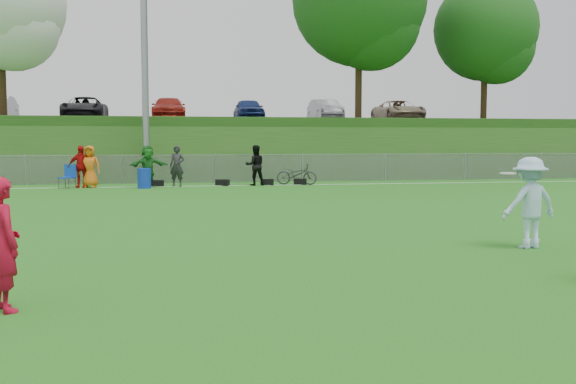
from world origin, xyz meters
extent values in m
plane|color=#1C6C16|center=(0.00, 0.00, 0.00)|extent=(120.00, 120.00, 0.00)
cube|color=white|center=(0.00, 18.00, 0.01)|extent=(60.00, 0.10, 0.01)
cube|color=gray|center=(0.00, 20.00, 0.60)|extent=(58.00, 0.02, 1.20)
cube|color=gray|center=(0.00, 20.00, 1.25)|extent=(58.00, 0.04, 0.04)
cylinder|color=gray|center=(-3.00, 20.80, 6.00)|extent=(0.30, 0.30, 12.00)
cube|color=#1E4B15|center=(0.00, 31.00, 1.50)|extent=(120.00, 18.00, 3.00)
cube|color=black|center=(0.00, 33.00, 3.05)|extent=(120.00, 12.00, 0.10)
cylinder|color=black|center=(-10.00, 25.00, 6.75)|extent=(0.36, 0.36, 7.50)
sphere|color=white|center=(-9.40, 24.70, 7.50)|extent=(4.50, 4.50, 4.50)
cylinder|color=black|center=(8.00, 24.50, 7.25)|extent=(0.36, 0.36, 8.50)
sphere|color=#144B14|center=(8.60, 24.20, 8.10)|extent=(5.10, 5.10, 5.10)
cylinder|color=black|center=(16.00, 26.00, 6.50)|extent=(0.36, 0.36, 7.00)
sphere|color=#144B14|center=(16.00, 26.00, 8.25)|extent=(5.88, 5.88, 5.88)
sphere|color=#144B14|center=(16.60, 25.70, 7.20)|extent=(4.20, 4.20, 4.20)
imported|color=black|center=(-7.00, 32.00, 3.82)|extent=(2.39, 5.18, 1.44)
imported|color=maroon|center=(-2.00, 32.00, 3.82)|extent=(2.02, 4.96, 1.44)
imported|color=navy|center=(3.00, 32.00, 3.82)|extent=(1.70, 4.23, 1.44)
imported|color=gray|center=(8.00, 32.00, 3.82)|extent=(1.52, 4.37, 1.44)
imported|color=tan|center=(13.00, 32.00, 3.82)|extent=(2.39, 5.18, 1.44)
imported|color=red|center=(-5.49, 18.00, 0.85)|extent=(1.02, 0.49, 1.69)
imported|color=orange|center=(-5.14, 18.00, 0.85)|extent=(0.89, 0.63, 1.69)
imported|color=#1C6B1E|center=(-2.85, 18.00, 0.85)|extent=(1.65, 0.99, 1.69)
imported|color=#29292B|center=(-1.68, 18.00, 0.85)|extent=(0.72, 0.58, 1.69)
imported|color=black|center=(1.57, 18.00, 0.85)|extent=(0.84, 0.67, 1.69)
cube|color=black|center=(-2.50, 18.10, 0.13)|extent=(0.56, 0.30, 0.26)
cube|color=black|center=(0.20, 18.10, 0.13)|extent=(0.62, 0.53, 0.26)
cube|color=black|center=(2.09, 18.10, 0.13)|extent=(0.57, 0.33, 0.26)
cube|color=black|center=(3.52, 18.10, 0.13)|extent=(0.59, 0.38, 0.26)
imported|color=#B90C29|center=(-3.80, -1.25, 0.76)|extent=(0.60, 0.66, 1.51)
imported|color=#B0D3F4|center=(4.28, 1.53, 0.81)|extent=(1.11, 0.72, 1.62)
cylinder|color=silver|center=(3.89, 1.59, 1.33)|extent=(0.29, 0.29, 0.03)
cylinder|color=#1033B4|center=(-2.97, 17.20, 0.40)|extent=(0.53, 0.53, 0.79)
cube|color=#1041AF|center=(-6.00, 17.81, 0.42)|extent=(0.70, 0.70, 0.05)
cube|color=#1041AF|center=(-5.89, 18.04, 0.68)|extent=(0.49, 0.26, 0.52)
imported|color=#2F2F32|center=(3.38, 18.12, 0.46)|extent=(1.84, 1.21, 0.91)
camera|label=1|loc=(-1.96, -8.78, 1.91)|focal=40.00mm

